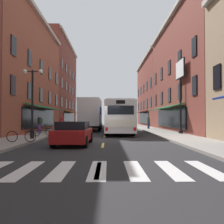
{
  "coord_description": "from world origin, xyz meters",
  "views": [
    {
      "loc": [
        0.3,
        -17.23,
        1.56
      ],
      "look_at": [
        0.68,
        6.07,
        2.15
      ],
      "focal_mm": 38.19,
      "sensor_mm": 36.0,
      "label": 1
    }
  ],
  "objects_px": {
    "motorcycle_rider": "(62,129)",
    "pedestrian_mid": "(148,122)",
    "sedan_near": "(74,133)",
    "sedan_mid": "(96,123)",
    "pedestrian_near": "(40,124)",
    "bicycle_near": "(43,132)",
    "billboard_sign": "(180,78)",
    "bicycle_mid": "(21,136)",
    "street_lamp_twin": "(32,100)",
    "transit_bus": "(119,117)",
    "box_truck": "(91,115)"
  },
  "relations": [
    {
      "from": "billboard_sign",
      "to": "bicycle_mid",
      "type": "bearing_deg",
      "value": -146.51
    },
    {
      "from": "bicycle_near",
      "to": "street_lamp_twin",
      "type": "height_order",
      "value": "street_lamp_twin"
    },
    {
      "from": "bicycle_near",
      "to": "bicycle_mid",
      "type": "relative_size",
      "value": 0.99
    },
    {
      "from": "billboard_sign",
      "to": "bicycle_mid",
      "type": "height_order",
      "value": "billboard_sign"
    },
    {
      "from": "sedan_mid",
      "to": "pedestrian_near",
      "type": "xyz_separation_m",
      "value": [
        -4.35,
        -16.83,
        0.34
      ]
    },
    {
      "from": "pedestrian_near",
      "to": "sedan_mid",
      "type": "bearing_deg",
      "value": 0.02
    },
    {
      "from": "billboard_sign",
      "to": "sedan_mid",
      "type": "bearing_deg",
      "value": 117.15
    },
    {
      "from": "box_truck",
      "to": "bicycle_mid",
      "type": "bearing_deg",
      "value": -101.54
    },
    {
      "from": "box_truck",
      "to": "pedestrian_mid",
      "type": "relative_size",
      "value": 4.87
    },
    {
      "from": "billboard_sign",
      "to": "street_lamp_twin",
      "type": "distance_m",
      "value": 13.4
    },
    {
      "from": "pedestrian_near",
      "to": "sedan_near",
      "type": "bearing_deg",
      "value": -138.06
    },
    {
      "from": "sedan_near",
      "to": "motorcycle_rider",
      "type": "height_order",
      "value": "motorcycle_rider"
    },
    {
      "from": "sedan_near",
      "to": "motorcycle_rider",
      "type": "distance_m",
      "value": 4.43
    },
    {
      "from": "box_truck",
      "to": "motorcycle_rider",
      "type": "bearing_deg",
      "value": -97.16
    },
    {
      "from": "billboard_sign",
      "to": "transit_bus",
      "type": "bearing_deg",
      "value": 155.0
    },
    {
      "from": "motorcycle_rider",
      "to": "pedestrian_near",
      "type": "xyz_separation_m",
      "value": [
        -2.95,
        4.33,
        0.32
      ]
    },
    {
      "from": "motorcycle_rider",
      "to": "pedestrian_mid",
      "type": "relative_size",
      "value": 1.2
    },
    {
      "from": "transit_bus",
      "to": "pedestrian_mid",
      "type": "distance_m",
      "value": 8.4
    },
    {
      "from": "bicycle_near",
      "to": "pedestrian_mid",
      "type": "xyz_separation_m",
      "value": [
        10.52,
        13.09,
        0.52
      ]
    },
    {
      "from": "transit_bus",
      "to": "pedestrian_near",
      "type": "xyz_separation_m",
      "value": [
        -7.54,
        -2.27,
        -0.63
      ]
    },
    {
      "from": "sedan_mid",
      "to": "motorcycle_rider",
      "type": "distance_m",
      "value": 21.21
    },
    {
      "from": "sedan_mid",
      "to": "pedestrian_mid",
      "type": "relative_size",
      "value": 2.48
    },
    {
      "from": "bicycle_near",
      "to": "pedestrian_mid",
      "type": "height_order",
      "value": "pedestrian_mid"
    },
    {
      "from": "bicycle_near",
      "to": "pedestrian_near",
      "type": "bearing_deg",
      "value": 109.94
    },
    {
      "from": "motorcycle_rider",
      "to": "bicycle_mid",
      "type": "distance_m",
      "value": 4.23
    },
    {
      "from": "motorcycle_rider",
      "to": "bicycle_near",
      "type": "bearing_deg",
      "value": 156.87
    },
    {
      "from": "transit_bus",
      "to": "bicycle_mid",
      "type": "relative_size",
      "value": 7.23
    },
    {
      "from": "sedan_near",
      "to": "bicycle_near",
      "type": "height_order",
      "value": "sedan_near"
    },
    {
      "from": "pedestrian_near",
      "to": "pedestrian_mid",
      "type": "height_order",
      "value": "pedestrian_mid"
    },
    {
      "from": "motorcycle_rider",
      "to": "pedestrian_mid",
      "type": "bearing_deg",
      "value": 57.19
    },
    {
      "from": "box_truck",
      "to": "street_lamp_twin",
      "type": "bearing_deg",
      "value": -104.43
    },
    {
      "from": "sedan_mid",
      "to": "bicycle_near",
      "type": "bearing_deg",
      "value": -98.44
    },
    {
      "from": "motorcycle_rider",
      "to": "pedestrian_mid",
      "type": "xyz_separation_m",
      "value": [
        8.89,
        13.79,
        0.32
      ]
    },
    {
      "from": "sedan_mid",
      "to": "pedestrian_near",
      "type": "bearing_deg",
      "value": -104.5
    },
    {
      "from": "sedan_near",
      "to": "sedan_mid",
      "type": "xyz_separation_m",
      "value": [
        -0.06,
        25.34,
        -0.0
      ]
    },
    {
      "from": "transit_bus",
      "to": "motorcycle_rider",
      "type": "distance_m",
      "value": 8.09
    },
    {
      "from": "box_truck",
      "to": "bicycle_mid",
      "type": "xyz_separation_m",
      "value": [
        -3.05,
        -14.96,
        -1.46
      ]
    },
    {
      "from": "motorcycle_rider",
      "to": "street_lamp_twin",
      "type": "bearing_deg",
      "value": -142.47
    },
    {
      "from": "sedan_mid",
      "to": "street_lamp_twin",
      "type": "distance_m",
      "value": 22.89
    },
    {
      "from": "transit_bus",
      "to": "box_truck",
      "type": "relative_size",
      "value": 1.48
    },
    {
      "from": "sedan_mid",
      "to": "motorcycle_rider",
      "type": "xyz_separation_m",
      "value": [
        -1.4,
        -21.16,
        0.01
      ]
    },
    {
      "from": "sedan_mid",
      "to": "pedestrian_mid",
      "type": "xyz_separation_m",
      "value": [
        7.49,
        -7.37,
        0.33
      ]
    },
    {
      "from": "sedan_near",
      "to": "bicycle_near",
      "type": "relative_size",
      "value": 2.53
    },
    {
      "from": "bicycle_near",
      "to": "sedan_near",
      "type": "bearing_deg",
      "value": -57.59
    },
    {
      "from": "bicycle_mid",
      "to": "transit_bus",
      "type": "bearing_deg",
      "value": 59.19
    },
    {
      "from": "sedan_near",
      "to": "pedestrian_mid",
      "type": "bearing_deg",
      "value": 67.55
    },
    {
      "from": "sedan_mid",
      "to": "street_lamp_twin",
      "type": "xyz_separation_m",
      "value": [
        -3.22,
        -22.56,
        2.13
      ]
    },
    {
      "from": "sedan_near",
      "to": "pedestrian_mid",
      "type": "xyz_separation_m",
      "value": [
        7.42,
        17.97,
        0.33
      ]
    },
    {
      "from": "box_truck",
      "to": "sedan_near",
      "type": "distance_m",
      "value": 15.31
    },
    {
      "from": "sedan_mid",
      "to": "bicycle_mid",
      "type": "bearing_deg",
      "value": -96.98
    }
  ]
}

